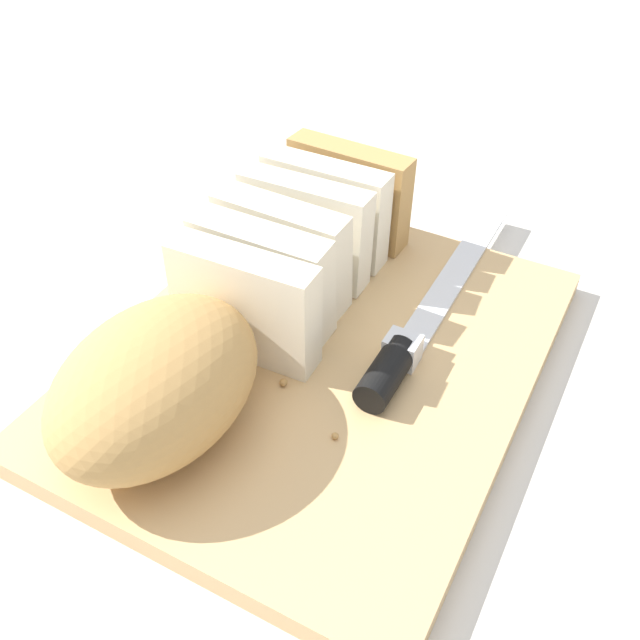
% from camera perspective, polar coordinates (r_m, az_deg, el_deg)
% --- Properties ---
extents(ground_plane, '(3.00, 3.00, 0.00)m').
position_cam_1_polar(ground_plane, '(0.53, 0.00, -3.98)').
color(ground_plane, beige).
extents(cutting_board, '(0.37, 0.30, 0.02)m').
position_cam_1_polar(cutting_board, '(0.52, 0.00, -3.27)').
color(cutting_board, tan).
rests_on(cutting_board, ground_plane).
extents(bread_loaf, '(0.35, 0.12, 0.08)m').
position_cam_1_polar(bread_loaf, '(0.49, -6.79, 1.32)').
color(bread_loaf, tan).
rests_on(bread_loaf, cutting_board).
extents(bread_knife, '(0.29, 0.03, 0.02)m').
position_cam_1_polar(bread_knife, '(0.51, 7.22, -1.49)').
color(bread_knife, silver).
rests_on(bread_knife, cutting_board).
extents(crumb_near_knife, '(0.00, 0.00, 0.00)m').
position_cam_1_polar(crumb_near_knife, '(0.46, 1.21, -9.24)').
color(crumb_near_knife, tan).
rests_on(crumb_near_knife, cutting_board).
extents(crumb_near_loaf, '(0.00, 0.00, 0.00)m').
position_cam_1_polar(crumb_near_loaf, '(0.53, -7.07, -0.95)').
color(crumb_near_loaf, tan).
rests_on(crumb_near_loaf, cutting_board).
extents(crumb_stray_left, '(0.00, 0.00, 0.00)m').
position_cam_1_polar(crumb_stray_left, '(0.56, -1.47, 2.07)').
color(crumb_stray_left, tan).
rests_on(crumb_stray_left, cutting_board).
extents(crumb_stray_right, '(0.01, 0.01, 0.01)m').
position_cam_1_polar(crumb_stray_right, '(0.49, -2.94, -5.00)').
color(crumb_stray_right, tan).
rests_on(crumb_stray_right, cutting_board).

